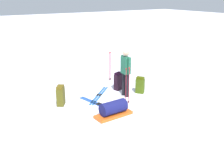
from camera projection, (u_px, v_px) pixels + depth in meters
The scene contains 11 objects.
ground_plane at pixel (112, 103), 8.99m from camera, with size 80.00×80.00×0.00m, color white.
skier_standing at pixel (126, 71), 9.35m from camera, with size 0.24×0.57×1.70m.
ski_pair_near at pixel (99, 95), 9.66m from camera, with size 1.44×1.36×0.05m.
ski_pair_far at pixel (99, 104), 8.88m from camera, with size 0.58×1.83×0.05m.
backpack_large_dark at pixel (118, 81), 10.18m from camera, with size 0.38×0.31×0.69m.
backpack_bright at pixel (140, 85), 9.85m from camera, with size 0.35×0.37×0.62m.
backpack_small_spare at pixel (61, 96), 8.78m from camera, with size 0.40×0.44×0.67m.
ski_poles_planted_near at pixel (127, 84), 8.71m from camera, with size 0.23×0.12×1.28m.
ski_poles_planted_far at pixel (110, 65), 11.16m from camera, with size 0.15×0.09×1.23m.
gear_sled at pixel (113, 109), 8.00m from camera, with size 1.19×0.50×0.49m.
thermos_bottle at pixel (70, 84), 10.55m from camera, with size 0.07×0.07×0.26m, color #B7BDC1.
Camera 1 is at (4.45, 6.98, 3.56)m, focal length 42.44 mm.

